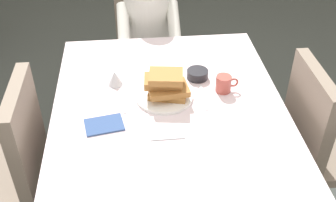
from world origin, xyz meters
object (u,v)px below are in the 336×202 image
Objects in this scene: chair_right_side at (321,138)px; spoon_near_edge at (168,138)px; cup_coffee at (224,84)px; fork_left_of_plate at (125,102)px; bowl_butter at (197,74)px; syrup_pitcher at (115,78)px; chair_left_side at (10,159)px; chair_diner at (147,36)px; breakfast_stack at (166,85)px; diner_person at (148,29)px; plate_breakfast at (164,96)px; dining_table_main at (171,129)px; knife_right_of_plate at (203,97)px.

spoon_near_edge is at bearing -78.56° from chair_right_side.
fork_left_of_plate is (-0.49, -0.05, -0.04)m from cup_coffee.
syrup_pitcher is at bearing -177.72° from bowl_butter.
chair_left_side is 8.23× the size of cup_coffee.
chair_right_side is at bearing 11.07° from spoon_near_edge.
breakfast_stack is at bearing 91.90° from chair_diner.
plate_breakfast is (0.03, -0.88, 0.08)m from diner_person.
chair_left_side is 1.54m from chair_right_side.
chair_right_side is at bearing 128.80° from diner_person.
chair_diner is at bearing 103.78° from bowl_butter.
chair_diner is at bearing -90.00° from diner_person.
chair_diner is (-0.04, 1.17, -0.12)m from dining_table_main.
bowl_butter is at bearing -62.77° from fork_left_of_plate.
cup_coffee is 0.63× the size of fork_left_of_plate.
bowl_butter is at bearing 2.28° from syrup_pitcher.
diner_person reaches higher than breakfast_stack.
plate_breakfast reaches higher than knife_right_of_plate.
chair_diner reaches higher than plate_breakfast.
syrup_pitcher is at bearing 132.73° from dining_table_main.
diner_person is 0.88m from plate_breakfast.
chair_left_side is at bearing 167.26° from spoon_near_edge.
bowl_butter is at bearing 130.93° from cup_coffee.
knife_right_of_plate is (0.94, 0.12, 0.21)m from chair_left_side.
cup_coffee is 0.12m from knife_right_of_plate.
syrup_pitcher is 0.46m from knife_right_of_plate.
breakfast_stack is 1.93× the size of bowl_butter.
bowl_butter is at bearing 59.78° from dining_table_main.
dining_table_main is at bearing 92.19° from chair_diner.
cup_coffee is at bearing -108.59° from chair_right_side.
bowl_butter is at bearing -72.73° from chair_left_side.
chair_diner is at bearing 107.98° from cup_coffee.
bowl_butter is 0.73× the size of spoon_near_edge.
spoon_near_edge is (-0.20, -0.45, -0.02)m from bowl_butter.
chair_right_side is (0.82, -1.01, -0.14)m from diner_person.
fork_left_of_plate is (-0.38, -0.18, -0.02)m from bowl_butter.
fork_left_of_plate is at bearing -96.85° from chair_right_side.
dining_table_main is 0.35m from cup_coffee.
fork_left_of_plate is (-0.16, -1.05, 0.21)m from chair_diner.
bowl_butter is at bearing 39.61° from plate_breakfast.
plate_breakfast is 0.28m from syrup_pitcher.
chair_diner reaches higher than spoon_near_edge.
spoon_near_edge is (0.01, -1.18, 0.07)m from diner_person.
breakfast_stack is at bearing -173.74° from cup_coffee.
fork_left_of_plate is 0.38m from knife_right_of_plate.
spoon_near_edge is (0.18, -0.28, 0.00)m from fork_left_of_plate.
cup_coffee is 0.17m from bowl_butter.
knife_right_of_plate is 1.33× the size of spoon_near_edge.
dining_table_main is at bearing -47.27° from syrup_pitcher.
chair_right_side is 0.84m from spoon_near_edge.
dining_table_main is 0.36m from bowl_butter.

